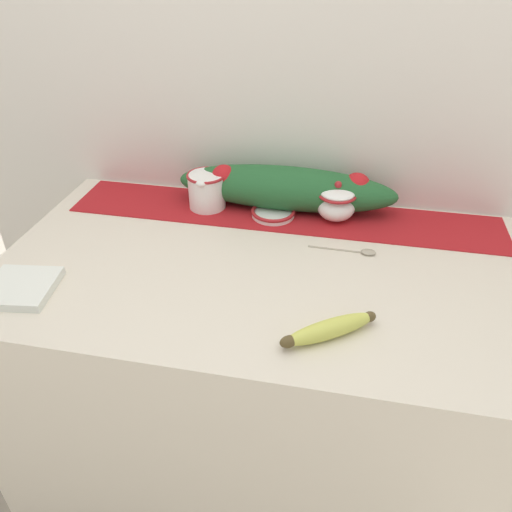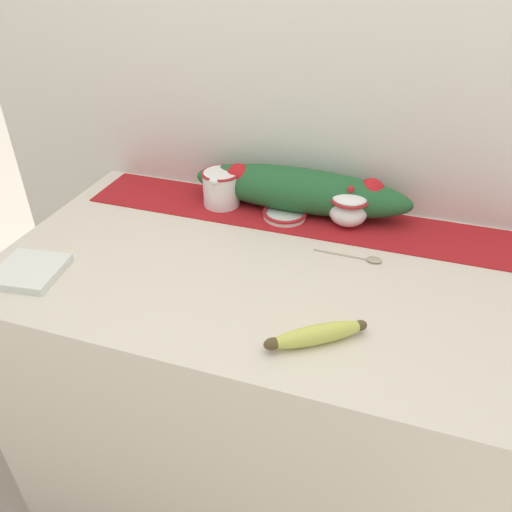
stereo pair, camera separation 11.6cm
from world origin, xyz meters
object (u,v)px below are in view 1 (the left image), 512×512
(sugar_bowl, at_px, (336,203))
(small_dish, at_px, (273,213))
(cream_pitcher, at_px, (207,189))
(banana, at_px, (329,329))
(napkin_stack, at_px, (21,288))
(spoon, at_px, (363,252))

(sugar_bowl, relative_size, small_dish, 0.92)
(cream_pitcher, bearing_deg, banana, -50.94)
(small_dish, bearing_deg, napkin_stack, -137.95)
(spoon, xyz_separation_m, napkin_stack, (-0.76, -0.31, 0.01))
(cream_pitcher, xyz_separation_m, banana, (0.39, -0.48, -0.04))
(cream_pitcher, height_order, banana, cream_pitcher)
(spoon, distance_m, napkin_stack, 0.82)
(sugar_bowl, xyz_separation_m, small_dish, (-0.17, -0.02, -0.04))
(sugar_bowl, bearing_deg, napkin_stack, -145.20)
(sugar_bowl, bearing_deg, spoon, -62.30)
(cream_pitcher, distance_m, spoon, 0.49)
(cream_pitcher, xyz_separation_m, napkin_stack, (-0.31, -0.47, -0.05))
(small_dish, bearing_deg, banana, -67.33)
(sugar_bowl, relative_size, banana, 0.60)
(banana, bearing_deg, spoon, 79.15)
(small_dish, distance_m, banana, 0.51)
(cream_pitcher, height_order, small_dish, cream_pitcher)
(banana, bearing_deg, sugar_bowl, 92.45)
(napkin_stack, bearing_deg, spoon, 22.37)
(banana, distance_m, spoon, 0.33)
(small_dish, height_order, spoon, small_dish)
(cream_pitcher, distance_m, banana, 0.62)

